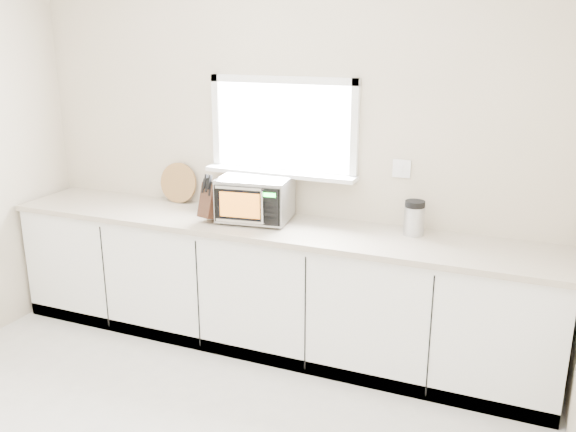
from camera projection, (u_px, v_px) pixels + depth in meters
The scene contains 7 objects.
back_wall at pixel (284, 153), 4.34m from camera, with size 4.00×0.17×2.70m.
cabinets at pixel (268, 287), 4.35m from camera, with size 3.92×0.60×0.88m, color white.
countertop at pixel (267, 227), 4.21m from camera, with size 3.92×0.64×0.04m, color #BFB69D.
microwave at pixel (255, 198), 4.23m from camera, with size 0.52×0.43×0.31m.
knife_block at pixel (214, 200), 4.24m from camera, with size 0.17×0.26×0.34m.
cutting_board at pixel (178, 183), 4.69m from camera, with size 0.31×0.31×0.02m, color #A06C3E.
coffee_grinder at pixel (414, 218), 3.94m from camera, with size 0.16×0.16×0.23m.
Camera 1 is at (1.68, -1.95, 2.19)m, focal length 38.00 mm.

